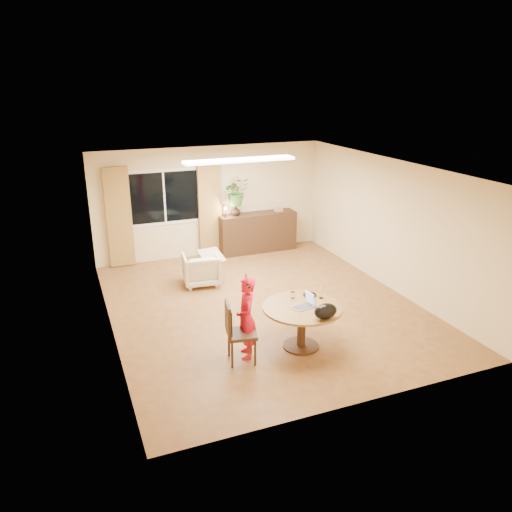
{
  "coord_description": "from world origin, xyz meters",
  "views": [
    {
      "loc": [
        -3.29,
        -7.91,
        4.04
      ],
      "look_at": [
        -0.22,
        -0.2,
        1.09
      ],
      "focal_mm": 35.0,
      "sensor_mm": 36.0,
      "label": 1
    }
  ],
  "objects_px": {
    "dining_table": "(302,315)",
    "armchair": "(201,269)",
    "dining_chair": "(242,332)",
    "child": "(246,318)",
    "sideboard": "(257,232)"
  },
  "relations": [
    {
      "from": "dining_table",
      "to": "armchair",
      "type": "distance_m",
      "value": 3.2
    },
    {
      "from": "dining_chair",
      "to": "armchair",
      "type": "relative_size",
      "value": 1.32
    },
    {
      "from": "dining_table",
      "to": "child",
      "type": "distance_m",
      "value": 0.91
    },
    {
      "from": "child",
      "to": "sideboard",
      "type": "height_order",
      "value": "child"
    },
    {
      "from": "child",
      "to": "dining_table",
      "type": "bearing_deg",
      "value": 98.34
    },
    {
      "from": "dining_chair",
      "to": "child",
      "type": "relative_size",
      "value": 0.75
    },
    {
      "from": "dining_table",
      "to": "armchair",
      "type": "bearing_deg",
      "value": 103.86
    },
    {
      "from": "dining_chair",
      "to": "sideboard",
      "type": "distance_m",
      "value": 5.15
    },
    {
      "from": "dining_table",
      "to": "sideboard",
      "type": "distance_m",
      "value": 4.78
    },
    {
      "from": "dining_table",
      "to": "armchair",
      "type": "xyz_separation_m",
      "value": [
        -0.77,
        3.1,
        -0.23
      ]
    },
    {
      "from": "dining_table",
      "to": "child",
      "type": "height_order",
      "value": "child"
    },
    {
      "from": "child",
      "to": "dining_chair",
      "type": "bearing_deg",
      "value": -34.93
    },
    {
      "from": "child",
      "to": "armchair",
      "type": "xyz_separation_m",
      "value": [
        0.14,
        3.03,
        -0.31
      ]
    },
    {
      "from": "armchair",
      "to": "dining_chair",
      "type": "bearing_deg",
      "value": 91.95
    },
    {
      "from": "child",
      "to": "sideboard",
      "type": "bearing_deg",
      "value": 168.83
    }
  ]
}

